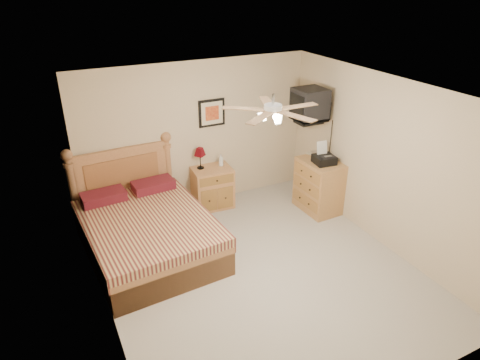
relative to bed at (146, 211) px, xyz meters
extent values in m
plane|color=#A8A297|center=(1.24, -1.12, -0.71)|extent=(4.50, 4.50, 0.00)
cube|color=white|center=(1.24, -1.12, 1.79)|extent=(4.00, 4.50, 0.04)
cube|color=beige|center=(1.24, 1.13, 0.54)|extent=(4.00, 0.04, 2.50)
cube|color=beige|center=(1.24, -3.37, 0.54)|extent=(4.00, 0.04, 2.50)
cube|color=beige|center=(-0.76, -1.12, 0.54)|extent=(0.04, 4.50, 2.50)
cube|color=beige|center=(3.24, -1.12, 0.54)|extent=(0.04, 4.50, 2.50)
cube|color=#B58151|center=(1.38, 0.88, -0.35)|extent=(0.70, 0.54, 0.72)
imported|color=white|center=(1.57, 0.92, 0.12)|extent=(0.09, 0.10, 0.21)
cube|color=black|center=(1.51, 1.11, 0.91)|extent=(0.46, 0.04, 0.46)
cube|color=#9F7247|center=(2.97, -0.03, -0.25)|extent=(0.56, 0.78, 0.91)
imported|color=#C1B79C|center=(2.96, 0.20, 0.21)|extent=(0.30, 0.34, 0.03)
imported|color=gray|center=(2.98, 0.23, 0.24)|extent=(0.23, 0.28, 0.02)
camera|label=1|loc=(-1.12, -5.26, 3.03)|focal=32.00mm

